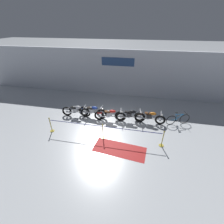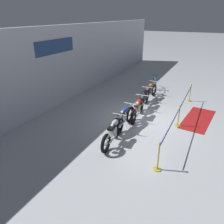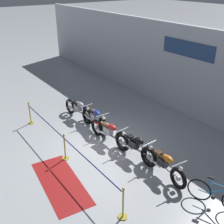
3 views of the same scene
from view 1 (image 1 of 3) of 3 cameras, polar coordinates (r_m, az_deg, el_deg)
The scene contains 12 objects.
ground_plane at distance 10.61m, azimuth -0.84°, elevation -4.60°, with size 120.00×120.00×0.00m, color #B2B7BC.
back_wall at distance 14.27m, azimuth 3.52°, elevation 14.38°, with size 28.00×0.29×4.20m.
motorcycle_silver_0 at distance 11.54m, azimuth -13.48°, elevation 0.42°, with size 2.22×0.62×0.95m.
motorcycle_blue_1 at distance 11.20m, azimuth -7.37°, elevation 0.15°, with size 2.25×0.62×0.98m.
motorcycle_red_2 at distance 10.73m, azimuth -0.72°, elevation -1.18°, with size 2.30×0.63×0.94m.
motorcycle_black_3 at distance 10.72m, azimuth 6.83°, elevation -1.40°, with size 2.20×0.62×0.96m.
motorcycle_orange_4 at distance 10.83m, azimuth 14.19°, elevation -1.93°, with size 2.18×0.62×0.94m.
bicycle at distance 11.37m, azimuth 23.77°, elevation -2.55°, with size 1.66×0.71×0.97m.
stanchion_far_left at distance 9.38m, azimuth -10.91°, elevation -5.46°, with size 7.03×0.28×1.05m.
stanchion_mid_left at distance 9.24m, azimuth -3.48°, elevation -8.12°, with size 0.28×0.28×1.05m.
stanchion_mid_right at distance 9.17m, azimuth 18.58°, elevation -10.42°, with size 0.28×0.28×1.05m.
floor_banner at distance 8.74m, azimuth 2.83°, elevation -13.99°, with size 2.95×1.17×0.01m, color maroon.
Camera 1 is at (1.84, -8.42, 6.19)m, focal length 24.00 mm.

